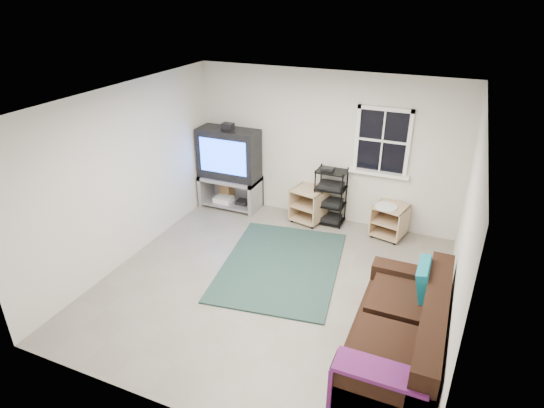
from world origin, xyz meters
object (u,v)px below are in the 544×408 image
at_px(tv_unit, 230,162).
at_px(side_table_right, 390,218).
at_px(sofa, 400,336).
at_px(av_rack, 330,200).
at_px(side_table_left, 310,203).

xyz_separation_m(tv_unit, side_table_right, (2.95, 0.05, -0.56)).
height_order(side_table_right, sofa, sofa).
bearing_deg(av_rack, side_table_right, -2.21).
relative_size(av_rack, sofa, 0.49).
xyz_separation_m(av_rack, side_table_left, (-0.36, -0.03, -0.12)).
xyz_separation_m(side_table_right, sofa, (0.60, -2.82, 0.01)).
xyz_separation_m(tv_unit, sofa, (3.55, -2.77, -0.55)).
distance_m(tv_unit, av_rack, 1.95).
height_order(av_rack, side_table_right, av_rack).
bearing_deg(side_table_left, av_rack, 5.35).
bearing_deg(side_table_left, tv_unit, -177.87).
height_order(tv_unit, side_table_right, tv_unit).
height_order(side_table_left, sofa, sofa).
relative_size(av_rack, side_table_right, 1.69).
distance_m(side_table_right, sofa, 2.88).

